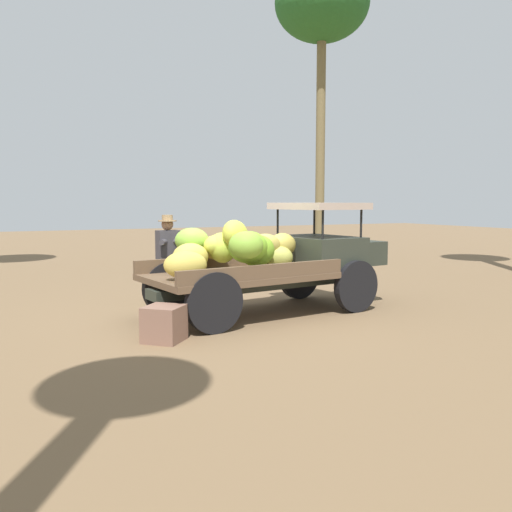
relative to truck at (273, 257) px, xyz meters
name	(u,v)px	position (x,y,z in m)	size (l,w,h in m)	color
ground_plane	(236,313)	(-0.60, 0.23, -0.96)	(60.00, 60.00, 0.00)	brown
truck	(273,257)	(0.00, 0.00, 0.00)	(4.59, 2.23, 1.89)	#2E332A
farmer	(168,254)	(-1.42, 1.51, -0.01)	(0.52, 0.48, 1.67)	#B0B59C
wooden_crate	(164,324)	(-2.27, -1.11, -0.71)	(0.50, 0.49, 0.49)	#825D4B
forest_tree_0	(322,7)	(6.06, 8.03, 7.55)	(3.22, 3.22, 9.93)	brown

